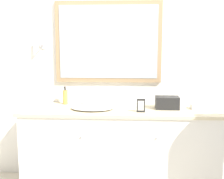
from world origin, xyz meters
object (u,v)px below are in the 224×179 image
at_px(sink_basin, 93,107).
at_px(picture_frame, 141,106).
at_px(soap_bottle, 65,97).
at_px(appliance_box, 167,103).

distance_m(sink_basin, picture_frame, 0.51).
distance_m(soap_bottle, picture_frame, 0.88).
relative_size(sink_basin, appliance_box, 1.84).
bearing_deg(picture_frame, soap_bottle, 157.69).
bearing_deg(soap_bottle, picture_frame, -22.31).
xyz_separation_m(sink_basin, picture_frame, (0.49, -0.12, 0.05)).
xyz_separation_m(appliance_box, picture_frame, (-0.27, -0.17, 0.00)).
bearing_deg(appliance_box, sink_basin, -176.17).
bearing_deg(sink_basin, picture_frame, -13.87).
distance_m(sink_basin, appliance_box, 0.77).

